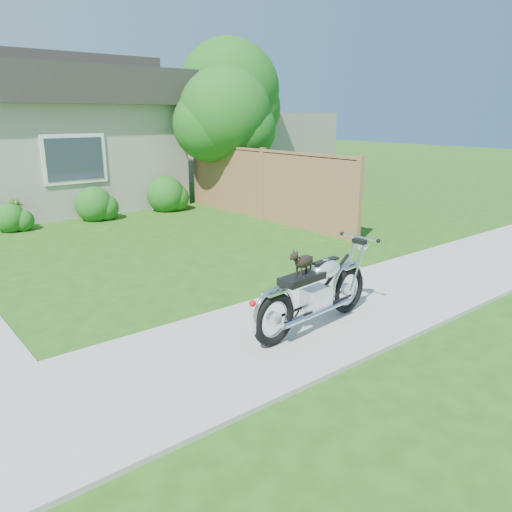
{
  "coord_description": "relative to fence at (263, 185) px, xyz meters",
  "views": [
    {
      "loc": [
        -2.2,
        -4.44,
        2.75
      ],
      "look_at": [
        2.21,
        1.0,
        0.75
      ],
      "focal_mm": 35.0,
      "sensor_mm": 36.0,
      "label": 1
    }
  ],
  "objects": [
    {
      "name": "tree_near",
      "position": [
        0.38,
        1.97,
        1.69
      ],
      "size": [
        2.72,
        2.68,
        4.1
      ],
      "color": "#3D2B1C",
      "rests_on": "ground"
    },
    {
      "name": "sidewalk",
      "position": [
        -6.3,
        -5.75,
        -0.92
      ],
      "size": [
        24.0,
        2.2,
        0.04
      ],
      "primitive_type": "cube",
      "color": "#9E9B93",
      "rests_on": "ground"
    },
    {
      "name": "potted_plant_right",
      "position": [
        -5.51,
        2.8,
        -0.55
      ],
      "size": [
        0.61,
        0.61,
        0.78
      ],
      "primitive_type": "imported",
      "rotation": [
        0.0,
        0.0,
        0.64
      ],
      "color": "#3C691D",
      "rests_on": "ground"
    },
    {
      "name": "fence",
      "position": [
        0.0,
        0.0,
        0.0
      ],
      "size": [
        0.12,
        6.62,
        1.9
      ],
      "color": "#946842",
      "rests_on": "ground"
    },
    {
      "name": "ground",
      "position": [
        -6.3,
        -5.75,
        -0.94
      ],
      "size": [
        80.0,
        80.0,
        0.0
      ],
      "primitive_type": "plane",
      "color": "#235114",
      "rests_on": "ground"
    },
    {
      "name": "motorcycle_with_dog",
      "position": [
        -4.04,
        -5.94,
        -0.4
      ],
      "size": [
        2.22,
        0.6,
        1.1
      ],
      "rotation": [
        0.0,
        0.0,
        0.09
      ],
      "color": "black",
      "rests_on": "sidewalk"
    },
    {
      "name": "tree_far",
      "position": [
        1.95,
        3.92,
        2.39
      ],
      "size": [
        3.39,
        3.39,
        5.19
      ],
      "color": "#3D2B1C",
      "rests_on": "ground"
    }
  ]
}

